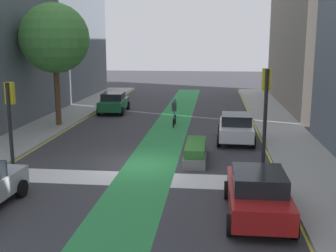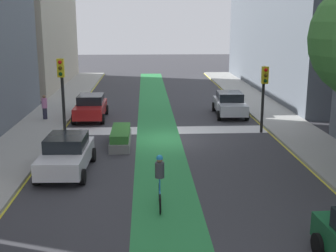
{
  "view_description": "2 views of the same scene",
  "coord_description": "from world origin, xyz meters",
  "px_view_note": "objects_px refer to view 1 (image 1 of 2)",
  "views": [
    {
      "loc": [
        3.25,
        -18.28,
        5.58
      ],
      "look_at": [
        0.96,
        2.49,
        1.33
      ],
      "focal_mm": 45.15,
      "sensor_mm": 36.0,
      "label": 1
    },
    {
      "loc": [
        1.13,
        23.41,
        6.36
      ],
      "look_at": [
        0.03,
        2.06,
        1.23
      ],
      "focal_mm": 47.67,
      "sensor_mm": 36.0,
      "label": 2
    }
  ],
  "objects_px": {
    "car_red_right_near": "(258,193)",
    "median_planter": "(196,152)",
    "car_green_left_far": "(114,102)",
    "traffic_signal_near_right": "(266,99)",
    "cyclist_in_lane": "(174,112)",
    "traffic_signal_near_left": "(10,108)",
    "car_white_right_far": "(236,127)",
    "street_tree_near": "(54,38)"
  },
  "relations": [
    {
      "from": "car_green_left_far",
      "to": "median_planter",
      "type": "distance_m",
      "value": 14.62
    },
    {
      "from": "cyclist_in_lane",
      "to": "traffic_signal_near_left",
      "type": "bearing_deg",
      "value": -121.76
    },
    {
      "from": "car_white_right_far",
      "to": "car_green_left_far",
      "type": "distance_m",
      "value": 12.59
    },
    {
      "from": "car_red_right_near",
      "to": "median_planter",
      "type": "height_order",
      "value": "car_red_right_near"
    },
    {
      "from": "car_green_left_far",
      "to": "cyclist_in_lane",
      "type": "height_order",
      "value": "cyclist_in_lane"
    },
    {
      "from": "traffic_signal_near_right",
      "to": "car_red_right_near",
      "type": "height_order",
      "value": "traffic_signal_near_right"
    },
    {
      "from": "traffic_signal_near_right",
      "to": "traffic_signal_near_left",
      "type": "height_order",
      "value": "traffic_signal_near_right"
    },
    {
      "from": "traffic_signal_near_left",
      "to": "median_planter",
      "type": "bearing_deg",
      "value": 14.83
    },
    {
      "from": "traffic_signal_near_right",
      "to": "car_red_right_near",
      "type": "bearing_deg",
      "value": -98.01
    },
    {
      "from": "car_red_right_near",
      "to": "car_white_right_far",
      "type": "bearing_deg",
      "value": 91.06
    },
    {
      "from": "traffic_signal_near_right",
      "to": "car_green_left_far",
      "type": "distance_m",
      "value": 17.16
    },
    {
      "from": "traffic_signal_near_right",
      "to": "cyclist_in_lane",
      "type": "distance_m",
      "value": 10.26
    },
    {
      "from": "traffic_signal_near_left",
      "to": "cyclist_in_lane",
      "type": "distance_m",
      "value": 11.91
    },
    {
      "from": "car_red_right_near",
      "to": "car_white_right_far",
      "type": "distance_m",
      "value": 10.44
    },
    {
      "from": "car_red_right_near",
      "to": "street_tree_near",
      "type": "height_order",
      "value": "street_tree_near"
    },
    {
      "from": "car_white_right_far",
      "to": "median_planter",
      "type": "bearing_deg",
      "value": -116.8
    },
    {
      "from": "cyclist_in_lane",
      "to": "traffic_signal_near_right",
      "type": "bearing_deg",
      "value": -61.5
    },
    {
      "from": "cyclist_in_lane",
      "to": "street_tree_near",
      "type": "bearing_deg",
      "value": -172.28
    },
    {
      "from": "car_red_right_near",
      "to": "street_tree_near",
      "type": "relative_size",
      "value": 0.54
    },
    {
      "from": "traffic_signal_near_right",
      "to": "car_white_right_far",
      "type": "relative_size",
      "value": 1.04
    },
    {
      "from": "car_red_right_near",
      "to": "car_green_left_far",
      "type": "relative_size",
      "value": 0.98
    },
    {
      "from": "cyclist_in_lane",
      "to": "median_planter",
      "type": "relative_size",
      "value": 0.54
    },
    {
      "from": "car_white_right_far",
      "to": "street_tree_near",
      "type": "distance_m",
      "value": 12.66
    },
    {
      "from": "car_red_right_near",
      "to": "median_planter",
      "type": "xyz_separation_m",
      "value": [
        -2.26,
        6.34,
        -0.4
      ]
    },
    {
      "from": "car_green_left_far",
      "to": "median_planter",
      "type": "relative_size",
      "value": 1.24
    },
    {
      "from": "traffic_signal_near_left",
      "to": "car_red_right_near",
      "type": "bearing_deg",
      "value": -22.48
    },
    {
      "from": "car_red_right_near",
      "to": "car_green_left_far",
      "type": "bearing_deg",
      "value": 115.82
    },
    {
      "from": "traffic_signal_near_left",
      "to": "car_green_left_far",
      "type": "height_order",
      "value": "traffic_signal_near_left"
    },
    {
      "from": "traffic_signal_near_left",
      "to": "cyclist_in_lane",
      "type": "xyz_separation_m",
      "value": [
        6.2,
        10.02,
        -1.72
      ]
    },
    {
      "from": "median_planter",
      "to": "cyclist_in_lane",
      "type": "bearing_deg",
      "value": 102.59
    },
    {
      "from": "car_red_right_near",
      "to": "car_white_right_far",
      "type": "xyz_separation_m",
      "value": [
        -0.19,
        10.44,
        0.0
      ]
    },
    {
      "from": "traffic_signal_near_right",
      "to": "car_red_right_near",
      "type": "distance_m",
      "value": 5.93
    },
    {
      "from": "car_green_left_far",
      "to": "traffic_signal_near_left",
      "type": "bearing_deg",
      "value": -93.67
    },
    {
      "from": "car_red_right_near",
      "to": "car_green_left_far",
      "type": "height_order",
      "value": "same"
    },
    {
      "from": "car_green_left_far",
      "to": "median_planter",
      "type": "xyz_separation_m",
      "value": [
        7.01,
        -12.82,
        -0.4
      ]
    },
    {
      "from": "traffic_signal_near_left",
      "to": "median_planter",
      "type": "distance_m",
      "value": 8.55
    },
    {
      "from": "traffic_signal_near_left",
      "to": "car_red_right_near",
      "type": "height_order",
      "value": "traffic_signal_near_left"
    },
    {
      "from": "cyclist_in_lane",
      "to": "car_green_left_far",
      "type": "bearing_deg",
      "value": 136.87
    },
    {
      "from": "car_red_right_near",
      "to": "median_planter",
      "type": "bearing_deg",
      "value": 109.64
    },
    {
      "from": "traffic_signal_near_right",
      "to": "car_green_left_far",
      "type": "xyz_separation_m",
      "value": [
        -10.04,
        13.74,
        -2.28
      ]
    },
    {
      "from": "traffic_signal_near_right",
      "to": "traffic_signal_near_left",
      "type": "bearing_deg",
      "value": -173.82
    },
    {
      "from": "car_red_right_near",
      "to": "car_white_right_far",
      "type": "relative_size",
      "value": 0.99
    }
  ]
}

